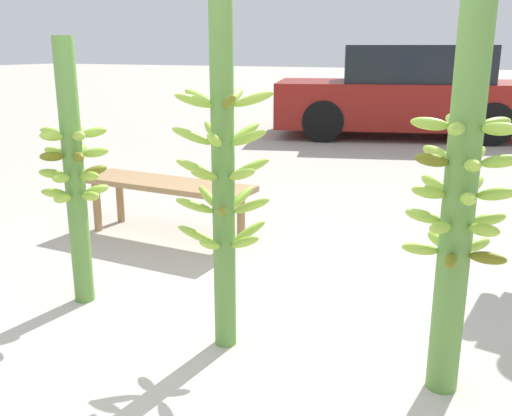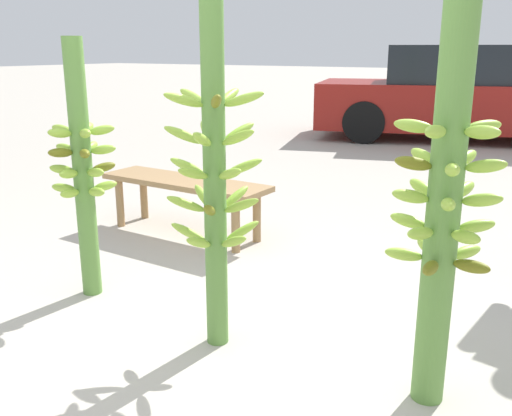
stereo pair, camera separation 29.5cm
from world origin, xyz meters
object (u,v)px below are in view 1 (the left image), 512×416
market_bench (166,190)px  banana_stalk_left (74,172)px  banana_stalk_right (459,203)px  banana_stalk_center (223,172)px  parked_car (405,93)px

market_bench → banana_stalk_left: bearing=-77.7°
banana_stalk_left → banana_stalk_right: size_ratio=0.91×
banana_stalk_center → market_bench: banana_stalk_center is taller
banana_stalk_left → market_bench: 1.23m
market_bench → banana_stalk_center: bearing=-45.2°
banana_stalk_center → parked_car: 7.20m
banana_stalk_right → market_bench: (-2.15, 1.17, -0.44)m
parked_car → banana_stalk_center: bearing=167.9°
banana_stalk_left → banana_stalk_center: bearing=-5.3°
banana_stalk_center → banana_stalk_left: bearing=174.7°
banana_stalk_left → parked_car: bearing=87.7°
market_bench → parked_car: 5.97m
banana_stalk_left → market_bench: bearing=100.9°
banana_stalk_left → banana_stalk_center: 0.96m
parked_car → market_bench: bearing=157.7°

